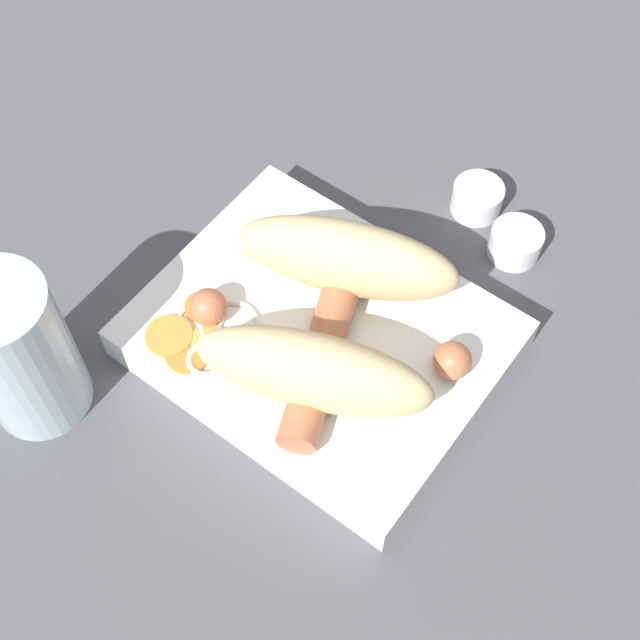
{
  "coord_description": "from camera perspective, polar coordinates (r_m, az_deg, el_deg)",
  "views": [
    {
      "loc": [
        0.2,
        -0.26,
        0.57
      ],
      "look_at": [
        0.0,
        0.0,
        0.04
      ],
      "focal_mm": 50.0,
      "sensor_mm": 36.0,
      "label": 1
    }
  ],
  "objects": [
    {
      "name": "ground_plane",
      "position": [
        0.66,
        0.0,
        -1.89
      ],
      "size": [
        3.0,
        3.0,
        0.0
      ],
      "primitive_type": "plane",
      "color": "#4C4C51"
    },
    {
      "name": "food_tray",
      "position": [
        0.65,
        0.0,
        -1.2
      ],
      "size": [
        0.25,
        0.2,
        0.03
      ],
      "color": "white",
      "rests_on": "ground_plane"
    },
    {
      "name": "bread_roll",
      "position": [
        0.6,
        0.71,
        0.49
      ],
      "size": [
        0.2,
        0.19,
        0.06
      ],
      "color": "#DBBC84",
      "rests_on": "food_tray"
    },
    {
      "name": "sausage",
      "position": [
        0.61,
        0.53,
        -0.85
      ],
      "size": [
        0.19,
        0.17,
        0.03
      ],
      "color": "#B26642",
      "rests_on": "food_tray"
    },
    {
      "name": "pickled_veggies",
      "position": [
        0.63,
        -7.44,
        -0.84
      ],
      "size": [
        0.07,
        0.08,
        0.0
      ],
      "color": "orange",
      "rests_on": "food_tray"
    },
    {
      "name": "condiment_cup_near",
      "position": [
        0.71,
        12.38,
        4.79
      ],
      "size": [
        0.04,
        0.04,
        0.02
      ],
      "color": "white",
      "rests_on": "ground_plane"
    },
    {
      "name": "condiment_cup_far",
      "position": [
        0.74,
        10.01,
        7.6
      ],
      "size": [
        0.04,
        0.04,
        0.02
      ],
      "color": "white",
      "rests_on": "ground_plane"
    },
    {
      "name": "drink_glass",
      "position": [
        0.62,
        -18.72,
        -1.99
      ],
      "size": [
        0.07,
        0.07,
        0.13
      ],
      "color": "silver",
      "rests_on": "ground_plane"
    }
  ]
}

